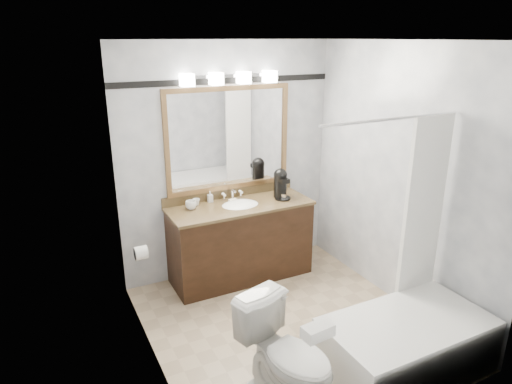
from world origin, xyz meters
TOP-DOWN VIEW (x-y plane):
  - room at (0.00, 0.00)m, footprint 2.42×2.62m
  - vanity at (0.00, 1.02)m, footprint 1.53×0.58m
  - mirror at (0.00, 1.28)m, footprint 1.40×0.04m
  - vanity_light_bar at (0.00, 1.23)m, footprint 1.02×0.14m
  - accent_stripe at (0.00, 1.29)m, footprint 2.40×0.01m
  - bathtub at (0.55, -0.90)m, footprint 1.30×0.75m
  - tp_roll at (-1.14, 0.66)m, footprint 0.11×0.12m
  - toilet at (-0.47, -0.78)m, footprint 0.62×0.84m
  - tissue_box at (-0.47, -1.12)m, footprint 0.21×0.13m
  - coffee_maker at (0.48, 1.01)m, footprint 0.17×0.22m
  - cup_left at (-0.50, 1.12)m, footprint 0.15×0.15m
  - cup_right at (-0.42, 1.20)m, footprint 0.08×0.08m
  - soap_bottle_a at (-0.25, 1.23)m, footprint 0.06×0.06m
  - soap_bar at (-0.03, 1.13)m, footprint 0.09×0.06m

SIDE VIEW (x-z plane):
  - bathtub at x=0.55m, z-range -0.70..1.26m
  - toilet at x=-0.47m, z-range 0.00..0.77m
  - vanity at x=0.00m, z-range -0.04..0.93m
  - tp_roll at x=-1.14m, z-range 0.64..0.76m
  - tissue_box at x=-0.47m, z-range 0.77..0.85m
  - soap_bar at x=-0.03m, z-range 0.85..0.88m
  - cup_right at x=-0.42m, z-range 0.85..0.92m
  - cup_left at x=-0.50m, z-range 0.85..0.94m
  - soap_bottle_a at x=-0.25m, z-range 0.85..0.97m
  - coffee_maker at x=0.48m, z-range 0.85..1.19m
  - room at x=0.00m, z-range -0.01..2.51m
  - mirror at x=0.00m, z-range 0.95..2.05m
  - accent_stripe at x=0.00m, z-range 2.07..2.13m
  - vanity_light_bar at x=0.00m, z-range 2.07..2.19m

